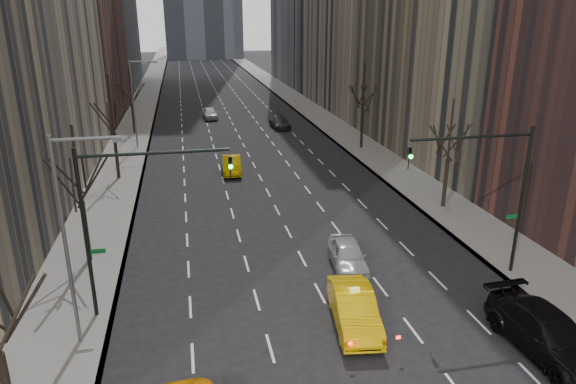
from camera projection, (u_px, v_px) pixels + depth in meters
sidewalk_left at (142, 108)px, 77.43m from camera, size 4.50×320.00×0.15m
sidewalk_right at (300, 103)px, 82.10m from camera, size 4.50×320.00×0.15m
tree_lw_a at (0, 355)px, 15.14m from camera, size 3.36×3.50×8.28m
tree_lw_b at (82, 201)px, 28.15m from camera, size 3.36×3.50×7.82m
tree_lw_c at (114, 133)px, 42.86m from camera, size 3.36×3.50×8.74m
tree_lw_d at (132, 104)px, 59.68m from camera, size 3.36×3.50×7.36m
tree_rw_b at (448, 159)px, 36.42m from camera, size 3.36×3.50×7.82m
tree_rw_c at (363, 111)px, 52.98m from camera, size 3.36×3.50×8.74m
traffic_mast_left at (122, 205)px, 22.56m from camera, size 6.69×0.39×8.00m
traffic_mast_right at (495, 179)px, 26.03m from camera, size 6.69×0.39×8.00m
streetlight_near at (72, 222)px, 20.34m from camera, size 2.83×0.22×9.00m
streetlight_far at (136, 95)px, 52.75m from camera, size 2.83×0.22×9.00m
taxi_sedan at (354, 308)px, 23.17m from camera, size 2.42×5.28×1.68m
silver_sedan_ahead at (348, 255)px, 28.44m from camera, size 2.42×4.77×1.56m
parked_suv_black at (548, 334)px, 21.23m from camera, size 2.82×6.33×1.80m
far_taxi at (232, 165)px, 45.70m from camera, size 1.89×4.64×1.50m
far_suv_grey at (280, 122)px, 64.00m from camera, size 2.26×5.00×1.42m
far_car_white at (210, 113)px, 69.76m from camera, size 2.05×4.58×1.53m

